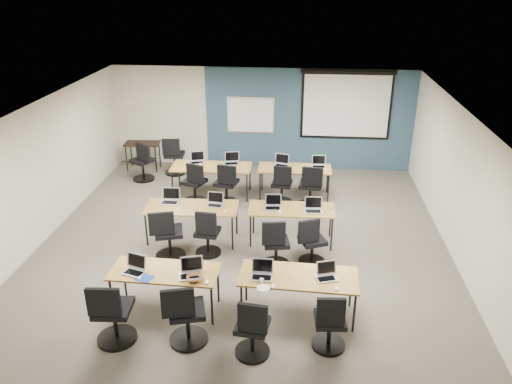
# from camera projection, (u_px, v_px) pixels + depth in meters

# --- Properties ---
(floor) EXTENTS (8.00, 9.00, 0.02)m
(floor) POSITION_uv_depth(u_px,v_px,m) (243.00, 246.00, 9.83)
(floor) COLOR #6B6354
(floor) RESTS_ON ground
(ceiling) EXTENTS (8.00, 9.00, 0.02)m
(ceiling) POSITION_uv_depth(u_px,v_px,m) (241.00, 113.00, 8.73)
(ceiling) COLOR white
(ceiling) RESTS_ON ground
(wall_back) EXTENTS (8.00, 0.04, 2.70)m
(wall_back) POSITION_uv_depth(u_px,v_px,m) (262.00, 118.00, 13.38)
(wall_back) COLOR beige
(wall_back) RESTS_ON ground
(wall_front) EXTENTS (8.00, 0.04, 2.70)m
(wall_front) POSITION_uv_depth(u_px,v_px,m) (190.00, 351.00, 5.19)
(wall_front) COLOR beige
(wall_front) RESTS_ON ground
(wall_left) EXTENTS (0.04, 9.00, 2.70)m
(wall_left) POSITION_uv_depth(u_px,v_px,m) (36.00, 176.00, 9.62)
(wall_left) COLOR beige
(wall_left) RESTS_ON ground
(wall_right) EXTENTS (0.04, 9.00, 2.70)m
(wall_right) POSITION_uv_depth(u_px,v_px,m) (463.00, 192.00, 8.94)
(wall_right) COLOR beige
(wall_right) RESTS_ON ground
(blue_accent_panel) EXTENTS (5.50, 0.04, 2.70)m
(blue_accent_panel) POSITION_uv_depth(u_px,v_px,m) (309.00, 120.00, 13.24)
(blue_accent_panel) COLOR #3D5977
(blue_accent_panel) RESTS_ON wall_back
(whiteboard) EXTENTS (1.28, 0.03, 0.98)m
(whiteboard) POSITION_uv_depth(u_px,v_px,m) (251.00, 115.00, 13.29)
(whiteboard) COLOR silver
(whiteboard) RESTS_ON wall_back
(projector_screen) EXTENTS (2.40, 0.10, 1.82)m
(projector_screen) POSITION_uv_depth(u_px,v_px,m) (346.00, 101.00, 12.88)
(projector_screen) COLOR black
(projector_screen) RESTS_ON wall_back
(training_table_front_left) EXTENTS (1.68, 0.70, 0.73)m
(training_table_front_left) POSITION_uv_depth(u_px,v_px,m) (165.00, 273.00, 7.72)
(training_table_front_left) COLOR #A07640
(training_table_front_left) RESTS_ON floor
(training_table_front_right) EXTENTS (1.80, 0.75, 0.73)m
(training_table_front_right) POSITION_uv_depth(u_px,v_px,m) (298.00, 278.00, 7.59)
(training_table_front_right) COLOR #A0592B
(training_table_front_right) RESTS_ON floor
(training_table_mid_left) EXTENTS (1.82, 0.76, 0.73)m
(training_table_mid_left) POSITION_uv_depth(u_px,v_px,m) (192.00, 209.00, 9.81)
(training_table_mid_left) COLOR brown
(training_table_mid_left) RESTS_ON floor
(training_table_mid_right) EXTENTS (1.68, 0.70, 0.73)m
(training_table_mid_right) POSITION_uv_depth(u_px,v_px,m) (292.00, 211.00, 9.74)
(training_table_mid_right) COLOR #A67245
(training_table_mid_right) RESTS_ON floor
(training_table_back_left) EXTENTS (1.89, 0.79, 0.73)m
(training_table_back_left) POSITION_uv_depth(u_px,v_px,m) (211.00, 168.00, 11.84)
(training_table_back_left) COLOR #A6662F
(training_table_back_left) RESTS_ON floor
(training_table_back_right) EXTENTS (1.71, 0.71, 0.73)m
(training_table_back_right) POSITION_uv_depth(u_px,v_px,m) (295.00, 170.00, 11.75)
(training_table_back_right) COLOR brown
(training_table_back_right) RESTS_ON floor
(laptop_0) EXTENTS (0.33, 0.28, 0.25)m
(laptop_0) POSITION_uv_depth(u_px,v_px,m) (135.00, 268.00, 7.66)
(laptop_0) COLOR #B8B9C5
(laptop_0) RESTS_ON training_table_front_left
(mouse_0) EXTENTS (0.08, 0.10, 0.03)m
(mouse_0) POSITION_uv_depth(u_px,v_px,m) (139.00, 278.00, 7.51)
(mouse_0) COLOR white
(mouse_0) RESTS_ON training_table_front_left
(task_chair_0) EXTENTS (0.58, 0.58, 1.05)m
(task_chair_0) POSITION_uv_depth(u_px,v_px,m) (112.00, 317.00, 7.12)
(task_chair_0) COLOR black
(task_chair_0) RESTS_ON floor
(laptop_1) EXTENTS (0.34, 0.29, 0.26)m
(laptop_1) POSITION_uv_depth(u_px,v_px,m) (191.00, 271.00, 7.58)
(laptop_1) COLOR silver
(laptop_1) RESTS_ON training_table_front_left
(mouse_1) EXTENTS (0.09, 0.12, 0.04)m
(mouse_1) POSITION_uv_depth(u_px,v_px,m) (207.00, 282.00, 7.40)
(mouse_1) COLOR white
(mouse_1) RESTS_ON training_table_front_left
(task_chair_1) EXTENTS (0.58, 0.57, 1.04)m
(task_chair_1) POSITION_uv_depth(u_px,v_px,m) (186.00, 319.00, 7.11)
(task_chair_1) COLOR black
(task_chair_1) RESTS_ON floor
(laptop_2) EXTENTS (0.33, 0.28, 0.25)m
(laptop_2) POSITION_uv_depth(u_px,v_px,m) (262.00, 273.00, 7.54)
(laptop_2) COLOR silver
(laptop_2) RESTS_ON training_table_front_right
(mouse_2) EXTENTS (0.07, 0.10, 0.04)m
(mouse_2) POSITION_uv_depth(u_px,v_px,m) (273.00, 286.00, 7.30)
(mouse_2) COLOR white
(mouse_2) RESTS_ON training_table_front_right
(task_chair_2) EXTENTS (0.50, 0.50, 0.98)m
(task_chair_2) POSITION_uv_depth(u_px,v_px,m) (252.00, 333.00, 6.88)
(task_chair_2) COLOR black
(task_chair_2) RESTS_ON floor
(laptop_3) EXTENTS (0.30, 0.26, 0.23)m
(laptop_3) POSITION_uv_depth(u_px,v_px,m) (326.00, 274.00, 7.51)
(laptop_3) COLOR #B5B5BD
(laptop_3) RESTS_ON training_table_front_right
(mouse_3) EXTENTS (0.06, 0.10, 0.03)m
(mouse_3) POSITION_uv_depth(u_px,v_px,m) (336.00, 289.00, 7.25)
(mouse_3) COLOR white
(mouse_3) RESTS_ON training_table_front_right
(task_chair_3) EXTENTS (0.49, 0.49, 0.97)m
(task_chair_3) POSITION_uv_depth(u_px,v_px,m) (330.00, 326.00, 7.01)
(task_chair_3) COLOR black
(task_chair_3) RESTS_ON floor
(laptop_4) EXTENTS (0.36, 0.31, 0.27)m
(laptop_4) POSITION_uv_depth(u_px,v_px,m) (170.00, 199.00, 9.97)
(laptop_4) COLOR silver
(laptop_4) RESTS_ON training_table_mid_left
(mouse_4) EXTENTS (0.07, 0.09, 0.03)m
(mouse_4) POSITION_uv_depth(u_px,v_px,m) (177.00, 209.00, 9.67)
(mouse_4) COLOR white
(mouse_4) RESTS_ON training_table_mid_left
(task_chair_4) EXTENTS (0.57, 0.57, 1.04)m
(task_chair_4) POSITION_uv_depth(u_px,v_px,m) (168.00, 238.00, 9.25)
(task_chair_4) COLOR black
(task_chair_4) RESTS_ON floor
(laptop_5) EXTENTS (0.32, 0.27, 0.25)m
(laptop_5) POSITION_uv_depth(u_px,v_px,m) (215.00, 202.00, 9.85)
(laptop_5) COLOR #B9B9B9
(laptop_5) RESTS_ON training_table_mid_left
(mouse_5) EXTENTS (0.08, 0.11, 0.04)m
(mouse_5) POSITION_uv_depth(u_px,v_px,m) (226.00, 211.00, 9.58)
(mouse_5) COLOR white
(mouse_5) RESTS_ON training_table_mid_left
(task_chair_5) EXTENTS (0.49, 0.49, 0.97)m
(task_chair_5) POSITION_uv_depth(u_px,v_px,m) (207.00, 236.00, 9.38)
(task_chair_5) COLOR black
(task_chair_5) RESTS_ON floor
(laptop_6) EXTENTS (0.32, 0.28, 0.25)m
(laptop_6) POSITION_uv_depth(u_px,v_px,m) (273.00, 205.00, 9.74)
(laptop_6) COLOR #B6B6B6
(laptop_6) RESTS_ON training_table_mid_right
(mouse_6) EXTENTS (0.07, 0.10, 0.04)m
(mouse_6) POSITION_uv_depth(u_px,v_px,m) (280.00, 212.00, 9.56)
(mouse_6) COLOR white
(mouse_6) RESTS_ON training_table_mid_right
(task_chair_6) EXTENTS (0.51, 0.51, 0.99)m
(task_chair_6) POSITION_uv_depth(u_px,v_px,m) (275.00, 247.00, 8.99)
(task_chair_6) COLOR black
(task_chair_6) RESTS_ON floor
(laptop_7) EXTENTS (0.34, 0.29, 0.25)m
(laptop_7) POSITION_uv_depth(u_px,v_px,m) (313.00, 208.00, 9.61)
(laptop_7) COLOR silver
(laptop_7) RESTS_ON training_table_mid_right
(mouse_7) EXTENTS (0.07, 0.10, 0.03)m
(mouse_7) POSITION_uv_depth(u_px,v_px,m) (332.00, 213.00, 9.51)
(mouse_7) COLOR white
(mouse_7) RESTS_ON training_table_mid_right
(task_chair_7) EXTENTS (0.52, 0.49, 0.97)m
(task_chair_7) POSITION_uv_depth(u_px,v_px,m) (311.00, 245.00, 9.08)
(task_chair_7) COLOR black
(task_chair_7) RESTS_ON floor
(laptop_8) EXTENTS (0.34, 0.29, 0.25)m
(laptop_8) POSITION_uv_depth(u_px,v_px,m) (197.00, 160.00, 12.04)
(laptop_8) COLOR beige
(laptop_8) RESTS_ON training_table_back_left
(mouse_8) EXTENTS (0.07, 0.11, 0.04)m
(mouse_8) POSITION_uv_depth(u_px,v_px,m) (200.00, 164.00, 11.92)
(mouse_8) COLOR white
(mouse_8) RESTS_ON training_table_back_left
(task_chair_8) EXTENTS (0.55, 0.53, 1.01)m
(task_chair_8) POSITION_uv_depth(u_px,v_px,m) (195.00, 186.00, 11.53)
(task_chair_8) COLOR black
(task_chair_8) RESTS_ON floor
(laptop_9) EXTENTS (0.35, 0.30, 0.26)m
(laptop_9) POSITION_uv_depth(u_px,v_px,m) (232.00, 161.00, 11.99)
(laptop_9) COLOR #B8B8C5
(laptop_9) RESTS_ON training_table_back_left
(mouse_9) EXTENTS (0.07, 0.10, 0.03)m
(mouse_9) POSITION_uv_depth(u_px,v_px,m) (245.00, 165.00, 11.84)
(mouse_9) COLOR white
(mouse_9) RESTS_ON training_table_back_left
(task_chair_9) EXTENTS (0.54, 0.54, 1.02)m
(task_chair_9) POSITION_uv_depth(u_px,v_px,m) (227.00, 187.00, 11.45)
(task_chair_9) COLOR black
(task_chair_9) RESTS_ON floor
(laptop_10) EXTENTS (0.35, 0.30, 0.26)m
(laptop_10) POSITION_uv_depth(u_px,v_px,m) (282.00, 163.00, 11.85)
(laptop_10) COLOR silver
(laptop_10) RESTS_ON training_table_back_right
(mouse_10) EXTENTS (0.06, 0.09, 0.03)m
(mouse_10) POSITION_uv_depth(u_px,v_px,m) (285.00, 168.00, 11.69)
(mouse_10) COLOR white
(mouse_10) RESTS_ON training_table_back_right
(task_chair_10) EXTENTS (0.50, 0.50, 0.98)m
(task_chair_10) POSITION_uv_depth(u_px,v_px,m) (282.00, 188.00, 11.48)
(task_chair_10) COLOR black
(task_chair_10) RESTS_ON floor
(laptop_11) EXTENTS (0.33, 0.28, 0.25)m
(laptop_11) POSITION_uv_depth(u_px,v_px,m) (319.00, 164.00, 11.80)
(laptop_11) COLOR #A7A7AC
(laptop_11) RESTS_ON training_table_back_right
(mouse_11) EXTENTS (0.08, 0.11, 0.04)m
(mouse_11) POSITION_uv_depth(u_px,v_px,m) (326.00, 170.00, 11.59)
(mouse_11) COLOR white
(mouse_11) RESTS_ON training_table_back_right
(task_chair_11) EXTENTS (0.57, 0.57, 1.04)m
(task_chair_11) POSITION_uv_depth(u_px,v_px,m) (311.00, 190.00, 11.29)
(task_chair_11) COLOR black
(task_chair_11) RESTS_ON floor
(blue_mousepad) EXTENTS (0.30, 0.27, 0.01)m
(blue_mousepad) POSITION_uv_depth(u_px,v_px,m) (144.00, 278.00, 7.52)
(blue_mousepad) COLOR #163498
(blue_mousepad) RESTS_ON training_table_front_left
(snack_bowl) EXTENTS (0.32, 0.32, 0.06)m
(snack_bowl) POSITION_uv_depth(u_px,v_px,m) (194.00, 278.00, 7.46)
(snack_bowl) COLOR olive
(snack_bowl) RESTS_ON training_table_front_left
(snack_plate) EXTENTS (0.24, 0.24, 0.01)m
(snack_plate) POSITION_uv_depth(u_px,v_px,m) (263.00, 288.00, 7.28)
(snack_plate) COLOR white
(snack_plate) RESTS_ON training_table_front_right
(coffee_cup) EXTENTS (0.06, 0.06, 0.05)m
(coffee_cup) POSITION_uv_depth(u_px,v_px,m) (262.00, 281.00, 7.38)
(coffee_cup) COLOR white
(coffee_cup) RESTS_ON snack_plate
(utility_table) EXTENTS (0.92, 0.51, 0.75)m
(utility_table) POSITION_uv_depth(u_px,v_px,m) (142.00, 146.00, 13.40)
(utility_table) COLOR black
(utility_table) RESTS_ON floor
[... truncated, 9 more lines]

